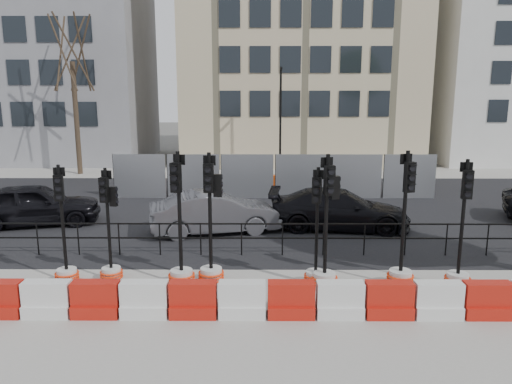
{
  "coord_description": "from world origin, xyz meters",
  "views": [
    {
      "loc": [
        -0.7,
        -12.81,
        4.85
      ],
      "look_at": [
        -0.79,
        3.0,
        1.55
      ],
      "focal_mm": 35.0,
      "sensor_mm": 36.0,
      "label": 1
    }
  ],
  "objects_px": {
    "car_c": "(339,209)",
    "traffic_signal_d": "(211,253)",
    "car_a": "(34,204)",
    "traffic_signal_h": "(459,263)",
    "traffic_signal_a": "(66,259)"
  },
  "relations": [
    {
      "from": "traffic_signal_d",
      "to": "traffic_signal_h",
      "type": "bearing_deg",
      "value": 0.66
    },
    {
      "from": "traffic_signal_a",
      "to": "traffic_signal_h",
      "type": "distance_m",
      "value": 9.78
    },
    {
      "from": "car_a",
      "to": "traffic_signal_d",
      "type": "bearing_deg",
      "value": -142.89
    },
    {
      "from": "traffic_signal_a",
      "to": "car_a",
      "type": "height_order",
      "value": "traffic_signal_a"
    },
    {
      "from": "traffic_signal_h",
      "to": "car_a",
      "type": "bearing_deg",
      "value": 160.7
    },
    {
      "from": "traffic_signal_a",
      "to": "traffic_signal_d",
      "type": "bearing_deg",
      "value": -10.62
    },
    {
      "from": "traffic_signal_a",
      "to": "car_c",
      "type": "bearing_deg",
      "value": 22.67
    },
    {
      "from": "traffic_signal_d",
      "to": "car_a",
      "type": "bearing_deg",
      "value": 144.97
    },
    {
      "from": "traffic_signal_h",
      "to": "car_a",
      "type": "distance_m",
      "value": 14.18
    },
    {
      "from": "car_c",
      "to": "traffic_signal_d",
      "type": "bearing_deg",
      "value": 147.49
    },
    {
      "from": "traffic_signal_h",
      "to": "car_a",
      "type": "height_order",
      "value": "traffic_signal_h"
    },
    {
      "from": "car_a",
      "to": "car_c",
      "type": "distance_m",
      "value": 10.86
    },
    {
      "from": "traffic_signal_a",
      "to": "traffic_signal_d",
      "type": "height_order",
      "value": "traffic_signal_d"
    },
    {
      "from": "traffic_signal_d",
      "to": "car_c",
      "type": "height_order",
      "value": "traffic_signal_d"
    },
    {
      "from": "traffic_signal_h",
      "to": "car_c",
      "type": "distance_m",
      "value": 5.72
    }
  ]
}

